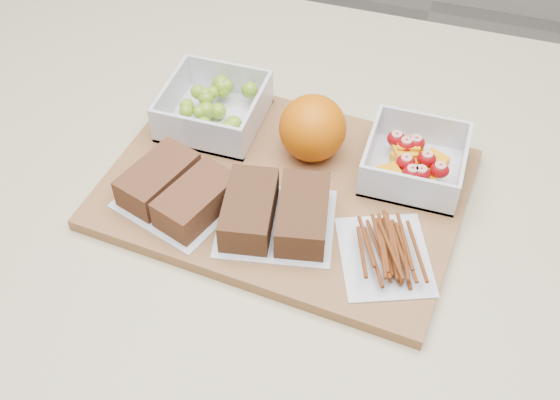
{
  "coord_description": "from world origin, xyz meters",
  "views": [
    {
      "loc": [
        0.16,
        -0.53,
        1.53
      ],
      "look_at": [
        -0.01,
        -0.01,
        0.93
      ],
      "focal_mm": 45.0,
      "sensor_mm": 36.0,
      "label": 1
    }
  ],
  "objects_px": {
    "sandwich_bag_center": "(276,213)",
    "grape_container": "(216,107)",
    "cutting_board": "(285,189)",
    "fruit_container": "(414,162)",
    "pretzel_bag": "(386,250)",
    "sandwich_bag_left": "(177,190)",
    "orange": "(313,128)"
  },
  "relations": [
    {
      "from": "fruit_container",
      "to": "pretzel_bag",
      "type": "height_order",
      "value": "fruit_container"
    },
    {
      "from": "cutting_board",
      "to": "sandwich_bag_left",
      "type": "relative_size",
      "value": 2.72
    },
    {
      "from": "pretzel_bag",
      "to": "grape_container",
      "type": "bearing_deg",
      "value": 148.5
    },
    {
      "from": "grape_container",
      "to": "pretzel_bag",
      "type": "xyz_separation_m",
      "value": [
        0.26,
        -0.16,
        -0.01
      ]
    },
    {
      "from": "grape_container",
      "to": "pretzel_bag",
      "type": "relative_size",
      "value": 0.85
    },
    {
      "from": "grape_container",
      "to": "orange",
      "type": "distance_m",
      "value": 0.14
    },
    {
      "from": "fruit_container",
      "to": "orange",
      "type": "distance_m",
      "value": 0.13
    },
    {
      "from": "orange",
      "to": "sandwich_bag_center",
      "type": "xyz_separation_m",
      "value": [
        -0.01,
        -0.13,
        -0.02
      ]
    },
    {
      "from": "fruit_container",
      "to": "sandwich_bag_left",
      "type": "xyz_separation_m",
      "value": [
        -0.25,
        -0.13,
        -0.0
      ]
    },
    {
      "from": "cutting_board",
      "to": "grape_container",
      "type": "relative_size",
      "value": 3.41
    },
    {
      "from": "sandwich_bag_left",
      "to": "sandwich_bag_center",
      "type": "xyz_separation_m",
      "value": [
        0.12,
        0.0,
        0.0
      ]
    },
    {
      "from": "pretzel_bag",
      "to": "sandwich_bag_left",
      "type": "bearing_deg",
      "value": 178.03
    },
    {
      "from": "grape_container",
      "to": "sandwich_bag_left",
      "type": "bearing_deg",
      "value": -86.64
    },
    {
      "from": "cutting_board",
      "to": "fruit_container",
      "type": "height_order",
      "value": "fruit_container"
    },
    {
      "from": "pretzel_bag",
      "to": "sandwich_bag_center",
      "type": "bearing_deg",
      "value": 175.78
    },
    {
      "from": "cutting_board",
      "to": "pretzel_bag",
      "type": "relative_size",
      "value": 2.91
    },
    {
      "from": "sandwich_bag_center",
      "to": "grape_container",
      "type": "bearing_deg",
      "value": 131.02
    },
    {
      "from": "sandwich_bag_center",
      "to": "orange",
      "type": "bearing_deg",
      "value": 86.92
    },
    {
      "from": "cutting_board",
      "to": "fruit_container",
      "type": "relative_size",
      "value": 3.62
    },
    {
      "from": "fruit_container",
      "to": "sandwich_bag_center",
      "type": "distance_m",
      "value": 0.19
    },
    {
      "from": "sandwich_bag_center",
      "to": "pretzel_bag",
      "type": "bearing_deg",
      "value": -4.22
    },
    {
      "from": "cutting_board",
      "to": "sandwich_bag_left",
      "type": "xyz_separation_m",
      "value": [
        -0.11,
        -0.06,
        0.03
      ]
    },
    {
      "from": "sandwich_bag_center",
      "to": "cutting_board",
      "type": "bearing_deg",
      "value": 98.23
    },
    {
      "from": "grape_container",
      "to": "sandwich_bag_center",
      "type": "xyz_separation_m",
      "value": [
        0.13,
        -0.15,
        -0.0
      ]
    },
    {
      "from": "grape_container",
      "to": "fruit_container",
      "type": "bearing_deg",
      "value": -4.43
    },
    {
      "from": "sandwich_bag_left",
      "to": "fruit_container",
      "type": "bearing_deg",
      "value": 26.85
    },
    {
      "from": "sandwich_bag_center",
      "to": "pretzel_bag",
      "type": "relative_size",
      "value": 1.05
    },
    {
      "from": "cutting_board",
      "to": "grape_container",
      "type": "distance_m",
      "value": 0.15
    },
    {
      "from": "sandwich_bag_left",
      "to": "cutting_board",
      "type": "bearing_deg",
      "value": 29.92
    },
    {
      "from": "fruit_container",
      "to": "pretzel_bag",
      "type": "bearing_deg",
      "value": -92.42
    },
    {
      "from": "cutting_board",
      "to": "fruit_container",
      "type": "xyz_separation_m",
      "value": [
        0.14,
        0.06,
        0.03
      ]
    },
    {
      "from": "cutting_board",
      "to": "orange",
      "type": "height_order",
      "value": "orange"
    }
  ]
}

